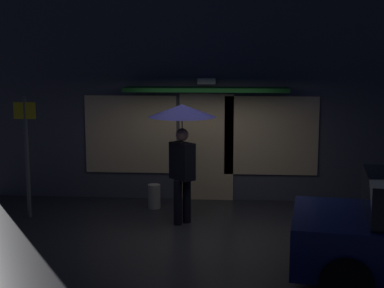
% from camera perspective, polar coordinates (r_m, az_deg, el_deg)
% --- Properties ---
extents(ground_plane, '(18.00, 18.00, 0.00)m').
position_cam_1_polar(ground_plane, '(9.51, 0.83, -9.03)').
color(ground_plane, '#26262B').
extents(building_facade, '(9.16, 1.00, 4.26)m').
position_cam_1_polar(building_facade, '(11.41, 1.54, 4.81)').
color(building_facade, '#4C4C56').
rests_on(building_facade, ground).
extents(person_with_umbrella, '(1.17, 1.17, 2.12)m').
position_cam_1_polar(person_with_umbrella, '(9.63, -1.02, 1.65)').
color(person_with_umbrella, black).
rests_on(person_with_umbrella, ground).
extents(street_sign_post, '(0.40, 0.07, 2.23)m').
position_cam_1_polar(street_sign_post, '(10.52, -16.59, -0.53)').
color(street_sign_post, '#595B60').
rests_on(street_sign_post, ground).
extents(sidewalk_bollard, '(0.24, 0.24, 0.47)m').
position_cam_1_polar(sidewalk_bollard, '(10.91, -3.89, -5.38)').
color(sidewalk_bollard, '#B2A899').
rests_on(sidewalk_bollard, ground).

